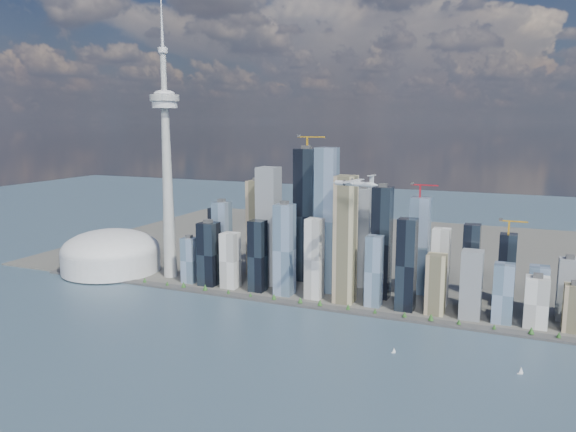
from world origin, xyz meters
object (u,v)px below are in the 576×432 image
at_px(dome_stadium, 111,253).
at_px(airplane, 355,183).
at_px(sailboat_east, 521,372).
at_px(sailboat_west, 394,351).
at_px(needle_tower, 167,160).

relative_size(dome_stadium, airplane, 2.71).
relative_size(dome_stadium, sailboat_east, 19.58).
bearing_deg(dome_stadium, airplane, -10.13).
distance_m(airplane, sailboat_west, 248.79).
xyz_separation_m(needle_tower, airplane, (410.59, -108.40, -16.36)).
xyz_separation_m(needle_tower, sailboat_west, (495.64, -195.99, -233.14)).
bearing_deg(needle_tower, dome_stadium, -175.91).
bearing_deg(sailboat_east, dome_stadium, 149.86).
distance_m(dome_stadium, airplane, 587.58).
height_order(needle_tower, dome_stadium, needle_tower).
xyz_separation_m(dome_stadium, sailboat_east, (795.11, -188.44, -36.16)).
bearing_deg(sailboat_west, dome_stadium, 142.97).
relative_size(airplane, sailboat_east, 7.23).
height_order(dome_stadium, sailboat_west, dome_stadium).
distance_m(needle_tower, sailboat_east, 722.94).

